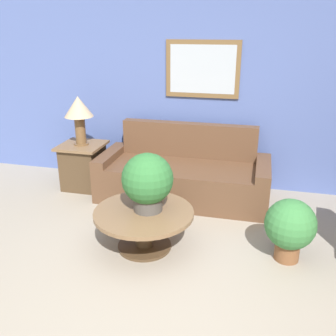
{
  "coord_description": "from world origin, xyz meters",
  "views": [
    {
      "loc": [
        0.61,
        -2.24,
        2.16
      ],
      "look_at": [
        -0.38,
        1.69,
        0.62
      ],
      "focal_mm": 40.0,
      "sensor_mm": 36.0,
      "label": 1
    }
  ],
  "objects_px": {
    "coffee_table": "(144,221)",
    "potted_plant_on_table": "(147,181)",
    "side_table": "(83,165)",
    "table_lamp": "(79,111)",
    "couch_main": "(184,176)",
    "potted_plant_floor": "(290,226)"
  },
  "relations": [
    {
      "from": "coffee_table",
      "to": "potted_plant_on_table",
      "type": "bearing_deg",
      "value": 47.28
    },
    {
      "from": "side_table",
      "to": "table_lamp",
      "type": "height_order",
      "value": "table_lamp"
    },
    {
      "from": "couch_main",
      "to": "potted_plant_floor",
      "type": "relative_size",
      "value": 3.48
    },
    {
      "from": "couch_main",
      "to": "potted_plant_floor",
      "type": "bearing_deg",
      "value": -42.37
    },
    {
      "from": "coffee_table",
      "to": "side_table",
      "type": "height_order",
      "value": "side_table"
    },
    {
      "from": "couch_main",
      "to": "side_table",
      "type": "bearing_deg",
      "value": -179.34
    },
    {
      "from": "couch_main",
      "to": "side_table",
      "type": "xyz_separation_m",
      "value": [
        -1.44,
        -0.02,
        0.02
      ]
    },
    {
      "from": "coffee_table",
      "to": "table_lamp",
      "type": "height_order",
      "value": "table_lamp"
    },
    {
      "from": "side_table",
      "to": "potted_plant_on_table",
      "type": "height_order",
      "value": "potted_plant_on_table"
    },
    {
      "from": "side_table",
      "to": "table_lamp",
      "type": "bearing_deg",
      "value": -116.57
    },
    {
      "from": "potted_plant_floor",
      "to": "coffee_table",
      "type": "bearing_deg",
      "value": -174.39
    },
    {
      "from": "side_table",
      "to": "potted_plant_floor",
      "type": "xyz_separation_m",
      "value": [
        2.72,
        -1.16,
        0.04
      ]
    },
    {
      "from": "potted_plant_floor",
      "to": "side_table",
      "type": "bearing_deg",
      "value": 157.0
    },
    {
      "from": "side_table",
      "to": "potted_plant_floor",
      "type": "relative_size",
      "value": 1.0
    },
    {
      "from": "side_table",
      "to": "potted_plant_on_table",
      "type": "relative_size",
      "value": 1.06
    },
    {
      "from": "potted_plant_on_table",
      "to": "couch_main",
      "type": "bearing_deg",
      "value": 85.4
    },
    {
      "from": "table_lamp",
      "to": "potted_plant_floor",
      "type": "height_order",
      "value": "table_lamp"
    },
    {
      "from": "coffee_table",
      "to": "potted_plant_floor",
      "type": "xyz_separation_m",
      "value": [
        1.42,
        0.14,
        0.06
      ]
    },
    {
      "from": "side_table",
      "to": "potted_plant_on_table",
      "type": "bearing_deg",
      "value": -43.29
    },
    {
      "from": "table_lamp",
      "to": "potted_plant_floor",
      "type": "xyz_separation_m",
      "value": [
        2.72,
        -1.16,
        -0.74
      ]
    },
    {
      "from": "side_table",
      "to": "potted_plant_on_table",
      "type": "distance_m",
      "value": 1.88
    },
    {
      "from": "couch_main",
      "to": "table_lamp",
      "type": "xyz_separation_m",
      "value": [
        -1.44,
        -0.02,
        0.8
      ]
    }
  ]
}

